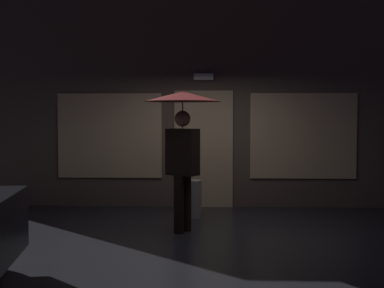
{
  "coord_description": "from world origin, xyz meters",
  "views": [
    {
      "loc": [
        0.14,
        -7.56,
        1.69
      ],
      "look_at": [
        -0.14,
        0.02,
        1.31
      ],
      "focal_mm": 48.43,
      "sensor_mm": 36.0,
      "label": 1
    }
  ],
  "objects": [
    {
      "name": "building_facade",
      "position": [
        0.0,
        2.34,
        2.07
      ],
      "size": [
        8.88,
        0.48,
        4.18
      ],
      "color": "brown",
      "rests_on": "ground"
    },
    {
      "name": "ground_plane",
      "position": [
        0.0,
        0.0,
        0.0
      ],
      "size": [
        18.0,
        18.0,
        0.0
      ],
      "primitive_type": "plane",
      "color": "#26262B"
    },
    {
      "name": "person_with_umbrella",
      "position": [
        -0.28,
        0.01,
        1.6
      ],
      "size": [
        1.13,
        1.13,
        2.08
      ],
      "rotation": [
        0.0,
        0.0,
        -0.53
      ],
      "color": "black",
      "rests_on": "ground"
    },
    {
      "name": "sidewalk_bollard",
      "position": [
        -0.15,
        1.11,
        0.32
      ],
      "size": [
        0.27,
        0.27,
        0.64
      ],
      "primitive_type": "cylinder",
      "color": "#B2A899",
      "rests_on": "ground"
    }
  ]
}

